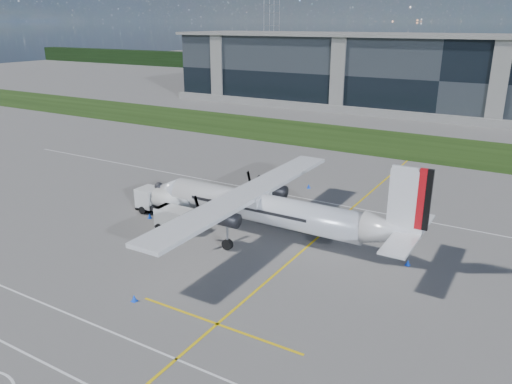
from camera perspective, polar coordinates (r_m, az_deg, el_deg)
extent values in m
plane|color=#625F5D|center=(72.62, 14.81, 3.97)|extent=(400.00, 400.00, 0.00)
cube|color=black|center=(80.13, 16.46, 5.21)|extent=(400.00, 18.00, 0.04)
cube|color=black|center=(109.93, 21.27, 12.22)|extent=(120.00, 20.00, 15.00)
cube|color=black|center=(169.52, 24.86, 12.16)|extent=(400.00, 6.00, 6.00)
cube|color=yellow|center=(44.73, 7.42, -4.89)|extent=(0.20, 70.00, 0.01)
cube|color=white|center=(29.43, -19.20, -19.87)|extent=(90.00, 0.15, 0.01)
imported|color=#F25907|center=(46.05, -10.97, -3.17)|extent=(0.65, 0.82, 1.81)
cone|color=blue|center=(35.39, -13.76, -11.68)|extent=(0.36, 0.36, 0.50)
cone|color=blue|center=(52.00, -9.75, -1.26)|extent=(0.36, 0.36, 0.50)
cone|color=blue|center=(40.76, 16.96, -7.70)|extent=(0.36, 0.36, 0.50)
cone|color=blue|center=(56.87, 6.04, 0.68)|extent=(0.36, 0.36, 0.50)
cone|color=blue|center=(49.04, -12.06, -2.67)|extent=(0.36, 0.36, 0.50)
cone|color=blue|center=(51.06, -11.35, -1.75)|extent=(0.36, 0.36, 0.50)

